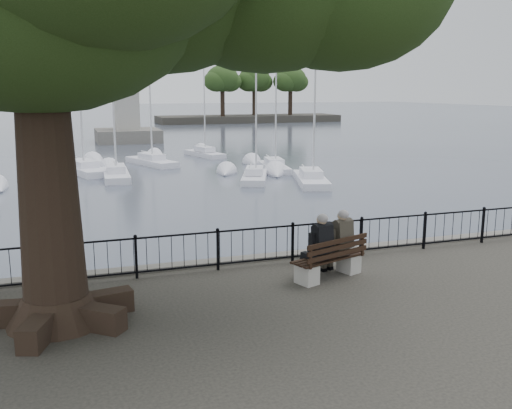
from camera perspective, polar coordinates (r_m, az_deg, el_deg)
name	(u,v)px	position (r m, az deg, el deg)	size (l,w,h in m)	color
harbor	(250,279)	(15.22, -0.61, -7.41)	(260.00, 260.00, 1.20)	#5F5B55
railing	(256,245)	(14.45, 0.00, -4.05)	(22.06, 0.06, 1.00)	black
bench	(330,264)	(13.71, 7.40, -5.88)	(2.03, 1.19, 1.02)	#A09D97
person_left	(317,249)	(13.46, 6.13, -4.46)	(0.65, 0.89, 1.63)	black
person_right	(338,244)	(13.92, 8.16, -3.96)	(0.65, 0.89, 1.63)	#2D2923
lion_monument	(127,119)	(61.03, -12.77, 8.35)	(6.38, 6.38, 9.32)	#5F5B55
sailboat_b	(116,173)	(36.25, -13.82, 3.06)	(1.73, 5.39, 10.50)	white
sailboat_c	(255,175)	(34.38, -0.14, 2.94)	(3.05, 5.08, 9.84)	white
sailboat_d	(274,166)	(38.80, 1.82, 3.87)	(2.21, 5.23, 8.51)	white
sailboat_f	(152,160)	(42.19, -10.39, 4.39)	(3.27, 5.66, 11.66)	white
sailboat_g	(205,153)	(46.96, -5.17, 5.19)	(2.53, 4.98, 9.37)	white
sailboat_h	(29,150)	(51.83, -21.71, 5.08)	(1.61, 4.73, 11.28)	white
sailboat_i	(311,178)	(33.49, 5.53, 2.69)	(3.11, 5.81, 11.27)	white
sailboat_j	(84,168)	(39.11, -16.83, 3.54)	(3.39, 6.28, 12.48)	white
far_shore	(253,98)	(95.01, -0.33, 10.65)	(30.00, 8.60, 9.18)	#292722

